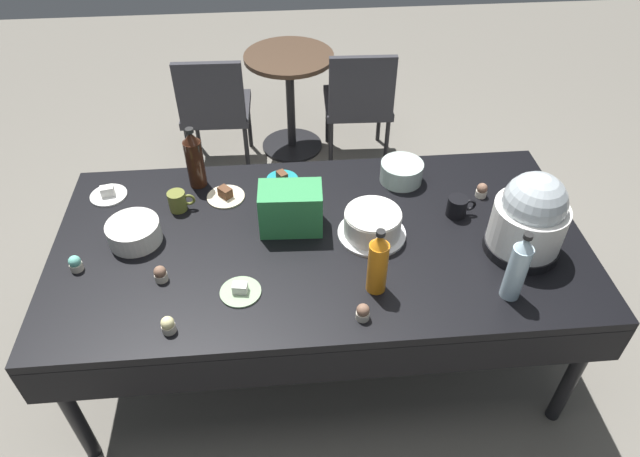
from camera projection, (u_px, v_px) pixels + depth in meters
ground at (320, 346)px, 2.85m from camera, size 9.00×9.00×0.00m
potluck_table at (320, 248)px, 2.39m from camera, size 2.20×1.10×0.75m
frosted_layer_cake at (373, 225)px, 2.32m from camera, size 0.29×0.29×0.12m
slow_cooker at (530, 218)px, 2.18m from camera, size 0.30×0.30×0.36m
glass_salad_bowl at (401, 172)px, 2.61m from camera, size 0.20×0.20×0.10m
ceramic_snack_bowl at (134, 232)px, 2.30m from camera, size 0.22×0.22×0.09m
dessert_plate_teal at (282, 179)px, 2.63m from camera, size 0.15×0.15×0.05m
dessert_plate_sage at (240, 291)px, 2.11m from camera, size 0.16×0.16×0.05m
dessert_plate_cream at (226, 195)px, 2.54m from camera, size 0.17×0.17×0.05m
dessert_plate_white at (108, 194)px, 2.54m from camera, size 0.16×0.16×0.05m
cupcake_mint at (363, 312)px, 2.01m from camera, size 0.05×0.05×0.07m
cupcake_vanilla at (160, 274)px, 2.15m from camera, size 0.05×0.05×0.07m
cupcake_cocoa at (75, 263)px, 2.19m from camera, size 0.05×0.05×0.07m
cupcake_berry at (168, 325)px, 1.96m from camera, size 0.05×0.05×0.07m
cupcake_rose at (482, 190)px, 2.53m from camera, size 0.05×0.05×0.07m
soda_bottle_cola at (194, 159)px, 2.53m from camera, size 0.08×0.08×0.30m
soda_bottle_orange_juice at (378, 263)px, 2.05m from camera, size 0.08×0.08×0.29m
soda_bottle_water at (518, 268)px, 2.02m from camera, size 0.07×0.07×0.31m
coffee_mug_olive at (178, 201)px, 2.45m from camera, size 0.12×0.08×0.09m
coffee_mug_black at (458, 207)px, 2.43m from camera, size 0.13×0.09×0.09m
soda_carton at (291, 208)px, 2.33m from camera, size 0.27×0.17×0.20m
paper_napkin_stack at (536, 207)px, 2.48m from camera, size 0.14×0.14×0.02m
maroon_chair_left at (215, 106)px, 3.67m from camera, size 0.45×0.45×0.85m
maroon_chair_right at (359, 100)px, 3.73m from camera, size 0.46×0.46×0.85m
round_cafe_table at (290, 85)px, 3.86m from camera, size 0.60×0.60×0.72m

